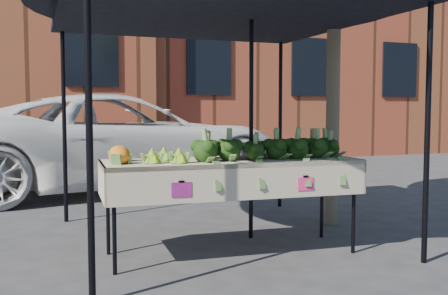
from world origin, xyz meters
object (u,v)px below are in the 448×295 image
table (231,207)px  vehicle (120,17)px  street_tree (334,29)px  canopy (217,109)px

table → vehicle: (-0.31, 4.47, 2.48)m
vehicle → street_tree: (1.90, -3.68, -0.62)m
table → street_tree: street_tree is taller
vehicle → street_tree: size_ratio=1.27×
canopy → vehicle: vehicle is taller
table → canopy: size_ratio=0.77×
vehicle → canopy: bearing=179.4°
canopy → vehicle: size_ratio=0.54×
canopy → street_tree: street_tree is taller
table → street_tree: (1.59, 0.80, 1.86)m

